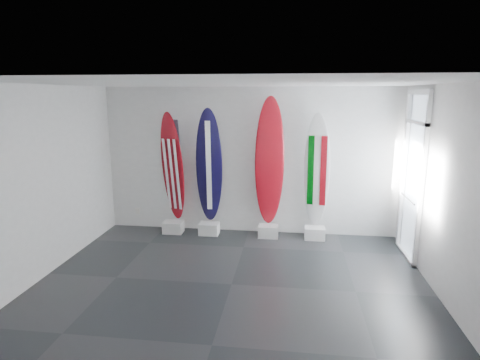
# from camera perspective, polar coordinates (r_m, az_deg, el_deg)

# --- Properties ---
(floor) EXTENTS (6.00, 6.00, 0.00)m
(floor) POSITION_cam_1_polar(r_m,az_deg,el_deg) (6.36, -1.20, -14.55)
(floor) COLOR black
(floor) RESTS_ON ground
(ceiling) EXTENTS (6.00, 6.00, 0.00)m
(ceiling) POSITION_cam_1_polar(r_m,az_deg,el_deg) (5.69, -1.34, 13.56)
(ceiling) COLOR white
(ceiling) RESTS_ON wall_back
(wall_back) EXTENTS (6.00, 0.00, 6.00)m
(wall_back) POSITION_cam_1_polar(r_m,az_deg,el_deg) (8.28, 1.32, 2.67)
(wall_back) COLOR silver
(wall_back) RESTS_ON ground
(wall_front) EXTENTS (6.00, 0.00, 6.00)m
(wall_front) POSITION_cam_1_polar(r_m,az_deg,el_deg) (3.51, -7.47, -10.67)
(wall_front) COLOR silver
(wall_front) RESTS_ON ground
(wall_left) EXTENTS (0.00, 5.00, 5.00)m
(wall_left) POSITION_cam_1_polar(r_m,az_deg,el_deg) (6.95, -26.52, -0.43)
(wall_left) COLOR silver
(wall_left) RESTS_ON ground
(wall_right) EXTENTS (0.00, 5.00, 5.00)m
(wall_right) POSITION_cam_1_polar(r_m,az_deg,el_deg) (6.17, 27.49, -1.97)
(wall_right) COLOR silver
(wall_right) RESTS_ON ground
(display_block_usa) EXTENTS (0.40, 0.30, 0.24)m
(display_block_usa) POSITION_cam_1_polar(r_m,az_deg,el_deg) (8.62, -9.42, -6.59)
(display_block_usa) COLOR silver
(display_block_usa) RESTS_ON floor
(surfboard_usa) EXTENTS (0.60, 0.49, 2.28)m
(surfboard_usa) POSITION_cam_1_polar(r_m,az_deg,el_deg) (8.40, -9.52, 1.79)
(surfboard_usa) COLOR maroon
(surfboard_usa) RESTS_ON display_block_usa
(display_block_navy) EXTENTS (0.40, 0.30, 0.24)m
(display_block_navy) POSITION_cam_1_polar(r_m,az_deg,el_deg) (8.43, -4.39, -6.87)
(display_block_navy) COLOR silver
(display_block_navy) RESTS_ON floor
(surfboard_navy) EXTENTS (0.56, 0.35, 2.36)m
(surfboard_navy) POSITION_cam_1_polar(r_m,az_deg,el_deg) (8.20, -4.40, 1.95)
(surfboard_navy) COLOR black
(surfboard_navy) RESTS_ON display_block_navy
(display_block_swiss) EXTENTS (0.40, 0.30, 0.24)m
(display_block_swiss) POSITION_cam_1_polar(r_m,az_deg,el_deg) (8.28, 4.02, -7.23)
(display_block_swiss) COLOR silver
(display_block_swiss) RESTS_ON floor
(surfboard_swiss) EXTENTS (0.61, 0.28, 2.59)m
(surfboard_swiss) POSITION_cam_1_polar(r_m,az_deg,el_deg) (8.03, 4.21, 2.57)
(surfboard_swiss) COLOR maroon
(surfboard_swiss) RESTS_ON display_block_swiss
(display_block_italy) EXTENTS (0.40, 0.30, 0.24)m
(display_block_italy) POSITION_cam_1_polar(r_m,az_deg,el_deg) (8.29, 10.52, -7.40)
(display_block_italy) COLOR silver
(display_block_italy) RESTS_ON floor
(surfboard_italy) EXTENTS (0.54, 0.27, 2.28)m
(surfboard_italy) POSITION_cam_1_polar(r_m,az_deg,el_deg) (8.06, 10.82, 1.30)
(surfboard_italy) COLOR white
(surfboard_italy) RESTS_ON display_block_italy
(wall_outlet) EXTENTS (0.09, 0.02, 0.13)m
(wall_outlet) POSITION_cam_1_polar(r_m,az_deg,el_deg) (9.10, -14.30, -4.27)
(wall_outlet) COLOR silver
(wall_outlet) RESTS_ON wall_back
(glass_door) EXTENTS (0.12, 1.16, 2.85)m
(glass_door) POSITION_cam_1_polar(r_m,az_deg,el_deg) (7.62, 23.32, 0.27)
(glass_door) COLOR white
(glass_door) RESTS_ON floor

